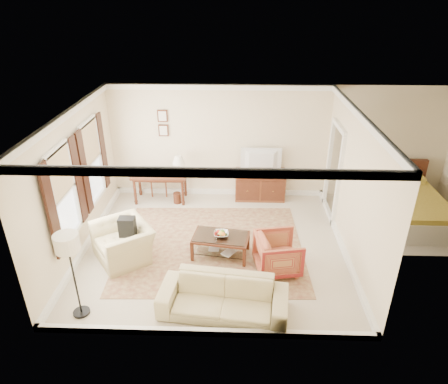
# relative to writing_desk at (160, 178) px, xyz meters

# --- Properties ---
(room_shell) EXTENTS (5.51, 5.01, 2.91)m
(room_shell) POSITION_rel_writing_desk_xyz_m (1.49, -2.06, 1.83)
(room_shell) COLOR beige
(room_shell) RESTS_ON ground
(annex_bedroom) EXTENTS (3.00, 2.70, 2.90)m
(annex_bedroom) POSITION_rel_writing_desk_xyz_m (5.98, -0.91, -0.30)
(annex_bedroom) COLOR beige
(annex_bedroom) RESTS_ON ground
(window_front) EXTENTS (0.12, 1.56, 1.80)m
(window_front) POSITION_rel_writing_desk_xyz_m (-1.21, -2.76, 0.91)
(window_front) COLOR #CCB284
(window_front) RESTS_ON room_shell
(window_rear) EXTENTS (0.12, 1.56, 1.80)m
(window_rear) POSITION_rel_writing_desk_xyz_m (-1.21, -1.16, 0.91)
(window_rear) COLOR #CCB284
(window_rear) RESTS_ON room_shell
(doorway) EXTENTS (0.10, 1.12, 2.25)m
(doorway) POSITION_rel_writing_desk_xyz_m (4.20, -0.56, 0.44)
(doorway) COLOR white
(doorway) RESTS_ON room_shell
(rug) EXTENTS (3.94, 3.40, 0.01)m
(rug) POSITION_rel_writing_desk_xyz_m (1.43, -2.06, -0.63)
(rug) COLOR maroon
(rug) RESTS_ON room_shell
(writing_desk) EXTENTS (1.37, 0.68, 0.75)m
(writing_desk) POSITION_rel_writing_desk_xyz_m (0.00, 0.00, 0.00)
(writing_desk) COLOR #4E2416
(writing_desk) RESTS_ON room_shell
(desk_chair) EXTENTS (0.47, 0.47, 1.05)m
(desk_chair) POSITION_rel_writing_desk_xyz_m (-0.08, 0.35, -0.11)
(desk_chair) COLOR brown
(desk_chair) RESTS_ON room_shell
(desk_lamp) EXTENTS (0.32, 0.32, 0.50)m
(desk_lamp) POSITION_rel_writing_desk_xyz_m (0.50, -0.00, 0.36)
(desk_lamp) COLOR silver
(desk_lamp) RESTS_ON writing_desk
(framed_prints) EXTENTS (0.25, 0.04, 0.68)m
(framed_prints) POSITION_rel_writing_desk_xyz_m (0.10, 0.41, 1.30)
(framed_prints) COLOR #4E2416
(framed_prints) RESTS_ON room_shell
(sideboard) EXTENTS (1.27, 0.49, 0.78)m
(sideboard) POSITION_rel_writing_desk_xyz_m (2.56, 0.17, -0.25)
(sideboard) COLOR brown
(sideboard) RESTS_ON room_shell
(tv) EXTENTS (0.98, 0.56, 0.13)m
(tv) POSITION_rel_writing_desk_xyz_m (2.56, 0.15, 0.64)
(tv) COLOR black
(tv) RESTS_ON sideboard
(coffee_table) EXTENTS (1.20, 0.81, 0.47)m
(coffee_table) POSITION_rel_writing_desk_xyz_m (1.65, -2.37, -0.27)
(coffee_table) COLOR #4E2416
(coffee_table) RESTS_ON room_shell
(fruit_bowl) EXTENTS (0.42, 0.42, 0.10)m
(fruit_bowl) POSITION_rel_writing_desk_xyz_m (1.66, -2.38, -0.11)
(fruit_bowl) COLOR silver
(fruit_bowl) RESTS_ON coffee_table
(book_a) EXTENTS (0.28, 0.05, 0.38)m
(book_a) POSITION_rel_writing_desk_xyz_m (1.41, -2.35, -0.45)
(book_a) COLOR brown
(book_a) RESTS_ON coffee_table
(book_b) EXTENTS (0.24, 0.19, 0.38)m
(book_b) POSITION_rel_writing_desk_xyz_m (1.73, -2.46, -0.46)
(book_b) COLOR brown
(book_b) RESTS_ON coffee_table
(striped_armchair) EXTENTS (0.89, 0.93, 0.84)m
(striped_armchair) POSITION_rel_writing_desk_xyz_m (2.76, -2.82, -0.22)
(striped_armchair) COLOR maroon
(striped_armchair) RESTS_ON room_shell
(club_armchair) EXTENTS (1.27, 1.36, 1.00)m
(club_armchair) POSITION_rel_writing_desk_xyz_m (-0.31, -2.52, -0.14)
(club_armchair) COLOR tan
(club_armchair) RESTS_ON room_shell
(backpack) EXTENTS (0.34, 0.39, 0.40)m
(backpack) POSITION_rel_writing_desk_xyz_m (-0.20, -2.49, 0.11)
(backpack) COLOR black
(backpack) RESTS_ON club_armchair
(sofa) EXTENTS (2.20, 0.89, 0.84)m
(sofa) POSITION_rel_writing_desk_xyz_m (1.75, -4.00, -0.22)
(sofa) COLOR tan
(sofa) RESTS_ON room_shell
(floor_lamp) EXTENTS (0.39, 0.39, 1.58)m
(floor_lamp) POSITION_rel_writing_desk_xyz_m (-0.65, -4.11, 0.68)
(floor_lamp) COLOR black
(floor_lamp) RESTS_ON room_shell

